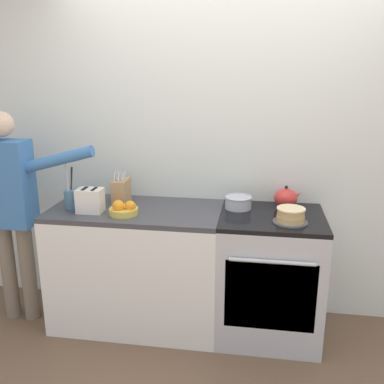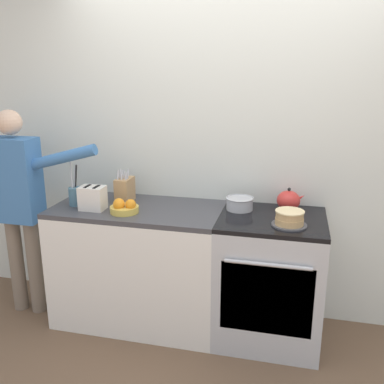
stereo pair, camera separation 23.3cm
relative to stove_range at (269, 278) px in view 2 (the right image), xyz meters
name	(u,v)px [view 2 (the right image)]	position (x,y,z in m)	size (l,w,h in m)	color
ground_plane	(217,355)	(-0.31, -0.32, -0.45)	(16.00, 16.00, 0.00)	brown
wall_back	(236,148)	(-0.31, 0.34, 0.85)	(8.00, 0.04, 2.60)	silver
counter_cabinet	(139,264)	(-0.97, 0.00, 0.00)	(1.22, 0.64, 0.90)	white
stove_range	(269,278)	(0.00, 0.00, 0.00)	(0.71, 0.67, 0.90)	#B7BABF
layer_cake	(289,219)	(0.11, -0.13, 0.50)	(0.22, 0.22, 0.10)	#4C4C51
tea_kettle	(289,201)	(0.10, 0.19, 0.52)	(0.20, 0.16, 0.16)	red
mixing_bowl	(240,203)	(-0.24, 0.12, 0.50)	(0.20, 0.20, 0.09)	#B7BABF
knife_block	(125,190)	(-1.10, 0.11, 0.54)	(0.10, 0.18, 0.25)	tan
utensil_crock	(76,195)	(-1.42, -0.06, 0.53)	(0.10, 0.10, 0.34)	#477084
fruit_bowl	(124,208)	(-1.01, -0.14, 0.49)	(0.20, 0.20, 0.11)	gold
toaster	(93,198)	(-1.25, -0.12, 0.53)	(0.19, 0.13, 0.17)	silver
person_baker	(19,197)	(-1.87, -0.10, 0.49)	(0.91, 0.20, 1.59)	#7A6B5B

